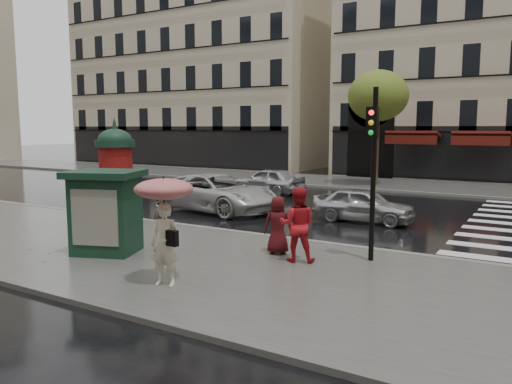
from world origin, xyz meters
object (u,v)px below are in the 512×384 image
Objects in this scene: morris_column at (116,172)px; newsstand at (106,211)px; woman_umbrella at (164,213)px; car_far_silver at (268,181)px; car_silver at (363,205)px; car_white at (216,193)px; woman_red at (297,224)px; man_burgundy at (278,225)px; traffic_light at (373,157)px.

newsstand is (3.02, -3.25, -0.64)m from morris_column.
car_far_silver is at bearing 111.69° from woman_umbrella.
car_silver is (1.02, 9.62, -1.04)m from woman_umbrella.
newsstand is 7.67m from car_white.
woman_red is 6.52m from car_silver.
car_silver is (0.26, 6.06, -0.26)m from man_burgundy.
newsstand is at bearing 17.34° from car_far_silver.
woman_red is at bearing -175.38° from car_silver.
woman_umbrella is 0.59× the size of car_far_silver.
car_silver is 0.66× the size of car_white.
traffic_light reaches higher than morris_column.
man_burgundy reaches higher than car_silver.
car_silver is at bearing 83.94° from woman_umbrella.
morris_column is at bearing -34.23° from man_burgundy.
newsstand reaches higher than woman_red.
morris_column is at bearing 143.65° from woman_umbrella.
traffic_light is at bearing 167.02° from man_burgundy.
car_silver is at bearing 63.15° from newsstand.
car_far_silver is (-5.85, 14.72, -0.99)m from woman_umbrella.
woman_umbrella is 3.54m from woman_red.
car_white is 1.40× the size of car_far_silver.
car_far_silver is (-2.67, 13.40, -0.57)m from newsstand.
car_white is (-5.73, 5.21, -0.12)m from man_burgundy.
morris_column is 1.00× the size of car_silver.
woman_umbrella is 0.55× the size of traffic_light.
car_white is (-6.50, 5.62, -0.28)m from woman_red.
traffic_light is 0.77× the size of car_white.
woman_red is at bearing 21.12° from newsstand.
woman_red is (1.53, 3.14, -0.62)m from woman_umbrella.
woman_red is 5.06m from newsstand.
woman_red is at bearing -10.45° from morris_column.
woman_umbrella is at bearing -127.06° from traffic_light.
newsstand is at bearing -156.13° from traffic_light.
woman_red is 0.50× the size of morris_column.
woman_red is 8.60m from car_white.
newsstand is (-3.95, -2.24, 0.36)m from man_burgundy.
morris_column is 9.34m from traffic_light.
man_burgundy is 3.00m from traffic_light.
woman_red is at bearing 125.56° from man_burgundy.
woman_red is at bearing -123.55° from car_white.
woman_umbrella is 0.64× the size of morris_column.
traffic_light is at bearing -159.42° from car_silver.
newsstand is at bearing 157.55° from woman_umbrella.
man_burgundy is 0.36× the size of traffic_light.
traffic_light reaches higher than woman_umbrella.
morris_column is 0.67× the size of car_white.
woman_red is 0.47× the size of car_far_silver.
man_burgundy is at bearing 77.85° from woman_umbrella.
morris_column is 0.93× the size of car_far_silver.
woman_umbrella is 10.11m from car_white.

